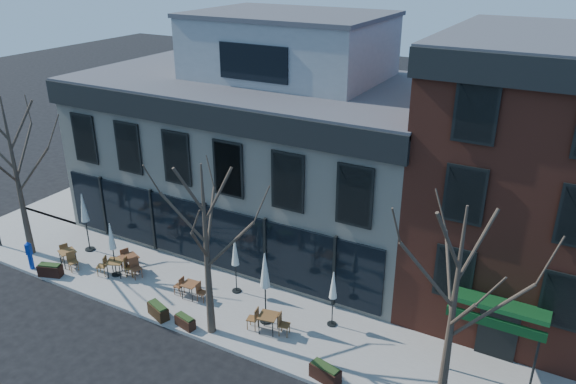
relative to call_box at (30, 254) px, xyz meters
The scene contains 23 objects.
ground 8.39m from the call_box, 30.22° to the left, with size 120.00×120.00×0.00m, color black.
sidewalk_front 10.69m from the call_box, 11.09° to the left, with size 33.50×4.70×0.15m, color gray.
sidewalk_side 11.00m from the call_box, 111.61° to the left, with size 4.50×12.00×0.15m, color gray.
corner_building 12.39m from the call_box, 51.84° to the left, with size 18.39×10.39×11.10m.
red_brick_building 22.70m from the call_box, 24.43° to the left, with size 8.20×11.78×11.18m.
tree_corner 3.72m from the call_box, 142.05° to the left, with size 3.93×3.98×7.92m.
tree_mid 10.63m from the call_box, ahead, with size 3.50×3.55×7.04m.
tree_right 19.48m from the call_box, ahead, with size 3.72×3.77×7.48m.
call_box is the anchor object (origin of this frame).
cafe_set_0 1.69m from the call_box, 40.30° to the left, with size 1.77×1.05×0.92m.
cafe_set_1 4.22m from the call_box, 20.82° to the left, with size 1.81×1.16×0.94m.
cafe_set_2 4.73m from the call_box, 25.87° to the left, with size 1.89×1.12×0.98m.
cafe_set_3 8.23m from the call_box, 12.27° to the left, with size 1.63×0.69×0.85m.
cafe_set_4 12.26m from the call_box, ahead, with size 1.82×0.84×0.94m.
umbrella_0 3.12m from the call_box, 69.01° to the left, with size 0.49×0.49×3.05m.
umbrella_1 4.32m from the call_box, 21.12° to the left, with size 0.42×0.42×2.65m.
umbrella_2 10.05m from the call_box, 18.06° to the left, with size 0.41×0.41×2.58m.
umbrella_3 11.98m from the call_box, ahead, with size 0.50×0.50×3.13m.
umbrella_4 14.52m from the call_box, 11.85° to the left, with size 0.39×0.39×2.45m.
planter_0 1.38m from the call_box, ahead, with size 1.16×0.77×0.60m.
planter_1 7.77m from the call_box, ahead, with size 1.13×0.74×0.59m.
planter_2 9.15m from the call_box, ahead, with size 0.96×0.54×0.51m.
planter_3 15.31m from the call_box, ahead, with size 1.18×0.66×0.62m.
Camera 1 is at (14.46, -18.25, 13.99)m, focal length 35.00 mm.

